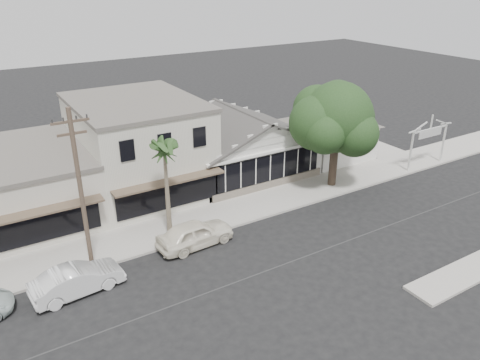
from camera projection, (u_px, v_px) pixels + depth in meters
ground at (282, 265)px, 25.77m from camera, size 140.00×140.00×0.00m
sidewalk_north at (102, 249)px, 27.17m from camera, size 90.00×3.50×0.15m
corner_shop at (241, 141)px, 36.80m from camera, size 10.40×8.60×5.10m
side_cottage at (327, 140)px, 40.42m from camera, size 6.00×6.00×3.00m
arch_sign at (430, 131)px, 37.40m from camera, size 4.12×0.12×3.95m
row_building_near at (139, 148)px, 33.52m from camera, size 8.00×10.00×6.50m
row_building_midnear at (5, 190)px, 29.69m from camera, size 10.00×10.00×4.20m
utility_pole at (80, 189)px, 23.57m from camera, size 1.80×0.24×9.00m
car_0 at (195, 234)px, 27.33m from camera, size 4.74×2.15×1.58m
car_1 at (77, 280)px, 23.29m from camera, size 4.65×2.01×1.49m
shade_tree at (334, 119)px, 33.37m from camera, size 7.14×6.45×7.92m
palm_east at (164, 149)px, 26.41m from camera, size 2.52×2.52×6.58m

